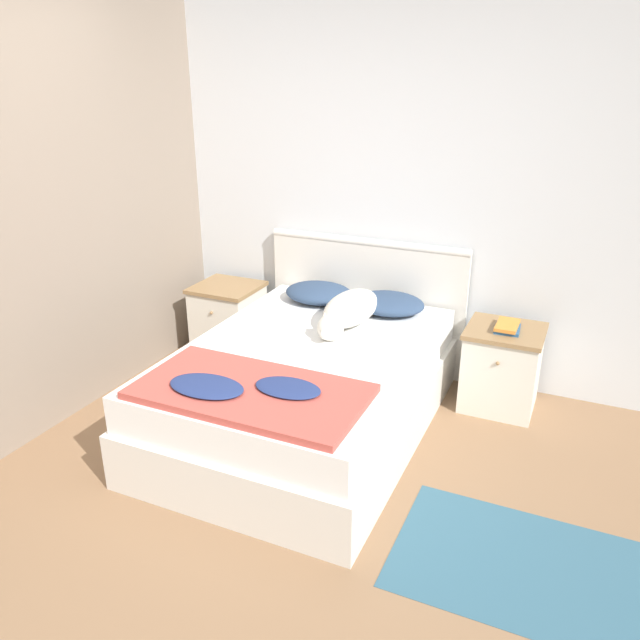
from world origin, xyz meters
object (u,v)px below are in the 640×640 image
object	(u,v)px
nightstand_left	(229,319)
dog	(349,310)
nightstand_right	(501,368)
book_stack	(507,327)
pillow_right	(389,303)
bed	(306,389)
pillow_left	(319,293)

from	to	relation	value
nightstand_left	dog	distance (m)	1.20
nightstand_right	book_stack	distance (m)	0.29
dog	book_stack	size ratio (longest dim) A/B	3.65
pillow_right	book_stack	world-z (taller)	pillow_right
bed	pillow_right	xyz separation A→B (m)	(0.26, 0.74, 0.33)
dog	book_stack	bearing A→B (deg)	16.85
nightstand_left	pillow_left	bearing A→B (deg)	-0.96
bed	pillow_left	bearing A→B (deg)	108.99
nightstand_left	pillow_left	xyz separation A→B (m)	(0.76, -0.01, 0.33)
nightstand_left	pillow_left	size ratio (longest dim) A/B	1.13
pillow_right	book_stack	size ratio (longest dim) A/B	2.11
nightstand_left	dog	world-z (taller)	dog
book_stack	bed	bearing A→B (deg)	-144.16
nightstand_left	pillow_right	size ratio (longest dim) A/B	1.13
bed	nightstand_left	size ratio (longest dim) A/B	3.65
nightstand_left	nightstand_right	bearing A→B (deg)	0.00
nightstand_left	book_stack	size ratio (longest dim) A/B	2.39
bed	nightstand_right	world-z (taller)	nightstand_right
bed	nightstand_left	bearing A→B (deg)	143.46
dog	nightstand_right	bearing A→B (deg)	17.74
nightstand_left	book_stack	world-z (taller)	book_stack
nightstand_left	book_stack	xyz separation A→B (m)	(2.05, -0.01, 0.29)
dog	book_stack	world-z (taller)	dog
pillow_right	pillow_left	bearing A→B (deg)	180.00
dog	book_stack	distance (m)	0.99
bed	pillow_right	bearing A→B (deg)	71.01
pillow_right	dog	distance (m)	0.33
bed	pillow_left	world-z (taller)	pillow_left
pillow_left	pillow_right	distance (m)	0.51
pillow_left	book_stack	xyz separation A→B (m)	(1.28, -0.00, -0.04)
nightstand_right	book_stack	xyz separation A→B (m)	(0.01, -0.01, 0.29)
pillow_left	pillow_right	size ratio (longest dim) A/B	1.00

